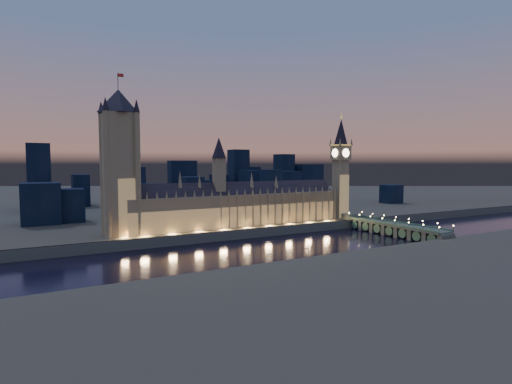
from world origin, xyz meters
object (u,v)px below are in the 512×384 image
palace_of_westminster (239,205)px  river_boat (391,251)px  elizabeth_tower (341,159)px  victoria_tower (120,156)px  westminster_bridge (389,228)px

palace_of_westminster → river_boat: palace_of_westminster is taller
river_boat → elizabeth_tower: bearing=65.1°
victoria_tower → river_boat: victoria_tower is taller
palace_of_westminster → westminster_bridge: bearing=-29.0°
palace_of_westminster → elizabeth_tower: elizabeth_tower is taller
westminster_bridge → palace_of_westminster: bearing=151.0°
victoria_tower → palace_of_westminster: bearing=-0.1°
palace_of_westminster → elizabeth_tower: size_ratio=1.88×
palace_of_westminster → westminster_bridge: (117.78, -65.20, -20.38)m
westminster_bridge → river_boat: (-56.80, -54.55, -4.43)m
victoria_tower → river_boat: bearing=-36.4°
palace_of_westminster → river_boat: (60.99, -119.74, -24.81)m
westminster_bridge → victoria_tower: bearing=163.4°
victoria_tower → westminster_bridge: (219.23, -65.38, -63.27)m
palace_of_westminster → westminster_bridge: palace_of_westminster is taller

